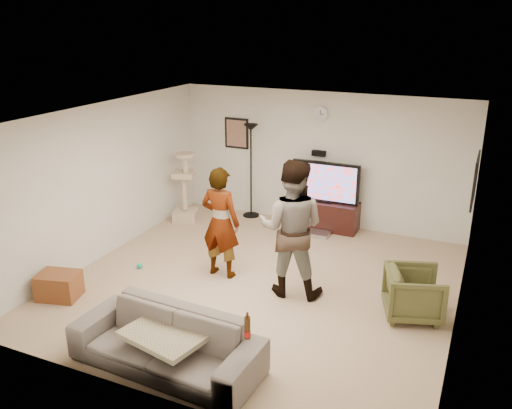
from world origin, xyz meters
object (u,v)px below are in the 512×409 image
at_px(floor_lamp, 251,171).
at_px(armchair, 414,294).
at_px(beer_bottle, 247,328).
at_px(sofa, 166,342).
at_px(cat_tree, 184,187).
at_px(person_left, 220,223).
at_px(person_right, 291,228).
at_px(side_table, 59,286).
at_px(tv, 325,182).
at_px(tv_stand, 324,215).

height_order(floor_lamp, armchair, floor_lamp).
height_order(beer_bottle, armchair, beer_bottle).
xyz_separation_m(sofa, beer_bottle, (1.01, 0.00, 0.44)).
height_order(cat_tree, person_left, person_left).
height_order(cat_tree, person_right, person_right).
bearing_deg(beer_bottle, person_left, 123.45).
relative_size(floor_lamp, person_left, 1.07).
distance_m(armchair, side_table, 4.87).
bearing_deg(floor_lamp, side_table, -104.88).
distance_m(person_left, side_table, 2.45).
xyz_separation_m(tv, side_table, (-2.61, -4.06, -0.72)).
distance_m(tv_stand, person_left, 2.69).
bearing_deg(sofa, beer_bottle, 2.95).
bearing_deg(person_left, tv_stand, -106.49).
height_order(floor_lamp, person_right, person_right).
distance_m(cat_tree, sofa, 4.66).
relative_size(floor_lamp, sofa, 0.84).
bearing_deg(cat_tree, tv, 15.10).
relative_size(tv_stand, cat_tree, 0.93).
bearing_deg(tv_stand, armchair, -51.51).
bearing_deg(beer_bottle, side_table, 167.64).
height_order(person_left, beer_bottle, person_left).
bearing_deg(beer_bottle, cat_tree, 128.51).
xyz_separation_m(cat_tree, side_table, (-0.02, -3.36, -0.50)).
distance_m(cat_tree, person_left, 2.49).
bearing_deg(person_left, floor_lamp, -72.75).
relative_size(tv, beer_bottle, 5.04).
xyz_separation_m(cat_tree, armchair, (4.59, -1.83, -0.35)).
height_order(sofa, armchair, armchair).
height_order(person_left, sofa, person_left).
distance_m(tv_stand, tv, 0.64).
bearing_deg(cat_tree, tv_stand, 15.10).
height_order(tv_stand, person_left, person_left).
distance_m(tv_stand, sofa, 4.79).
bearing_deg(tv_stand, cat_tree, -164.90).
bearing_deg(cat_tree, floor_lamp, 34.81).
bearing_deg(tv_stand, tv, 0.00).
height_order(tv_stand, cat_tree, cat_tree).
bearing_deg(armchair, sofa, 115.36).
height_order(beer_bottle, side_table, beer_bottle).
bearing_deg(sofa, person_right, 76.61).
bearing_deg(tv, armchair, -51.51).
xyz_separation_m(beer_bottle, armchair, (1.35, 2.25, -0.43)).
distance_m(cat_tree, person_right, 3.45).
xyz_separation_m(person_right, beer_bottle, (0.36, -2.21, -0.22)).
relative_size(person_right, sofa, 0.90).
height_order(tv_stand, person_right, person_right).
bearing_deg(sofa, person_left, 105.49).
relative_size(cat_tree, person_left, 0.80).
bearing_deg(tv_stand, floor_lamp, 178.30).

